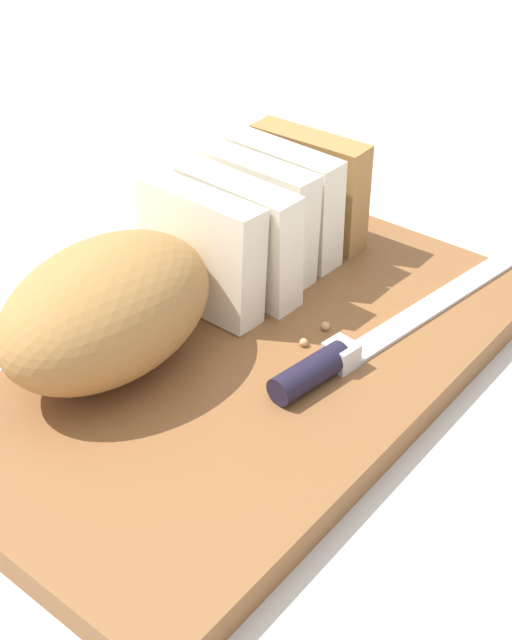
# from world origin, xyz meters

# --- Properties ---
(ground_plane) EXTENTS (3.00, 3.00, 0.00)m
(ground_plane) POSITION_xyz_m (0.00, 0.00, 0.00)
(ground_plane) COLOR beige
(cutting_board) EXTENTS (0.48, 0.27, 0.02)m
(cutting_board) POSITION_xyz_m (0.00, 0.00, 0.01)
(cutting_board) COLOR brown
(cutting_board) RESTS_ON ground_plane
(bread_loaf) EXTENTS (0.35, 0.12, 0.10)m
(bread_loaf) POSITION_xyz_m (0.00, 0.07, 0.07)
(bread_loaf) COLOR #A8753D
(bread_loaf) RESTS_ON cutting_board
(bread_knife) EXTENTS (0.30, 0.07, 0.02)m
(bread_knife) POSITION_xyz_m (0.04, -0.06, 0.03)
(bread_knife) COLOR silver
(bread_knife) RESTS_ON cutting_board
(crumb_near_knife) EXTENTS (0.01, 0.01, 0.01)m
(crumb_near_knife) POSITION_xyz_m (0.03, -0.02, 0.03)
(crumb_near_knife) COLOR tan
(crumb_near_knife) RESTS_ON cutting_board
(crumb_near_loaf) EXTENTS (0.01, 0.01, 0.01)m
(crumb_near_loaf) POSITION_xyz_m (0.06, -0.02, 0.03)
(crumb_near_loaf) COLOR tan
(crumb_near_loaf) RESTS_ON cutting_board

